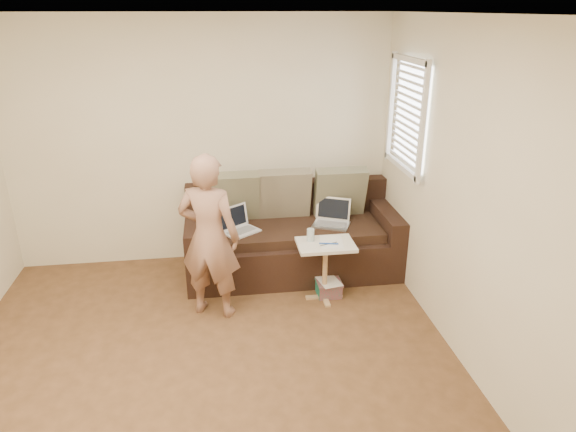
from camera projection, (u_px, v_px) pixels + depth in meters
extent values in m
plane|color=#4D341C|center=(209.00, 388.00, 3.84)|extent=(4.50, 4.50, 0.00)
plane|color=white|center=(182.00, 14.00, 2.86)|extent=(4.50, 4.50, 0.00)
plane|color=beige|center=(201.00, 144.00, 5.41)|extent=(4.00, 0.00, 4.00)
plane|color=beige|center=(485.00, 212.00, 3.62)|extent=(0.00, 4.50, 4.50)
imported|color=#976252|center=(209.00, 237.00, 4.52)|extent=(0.65, 0.55, 1.53)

